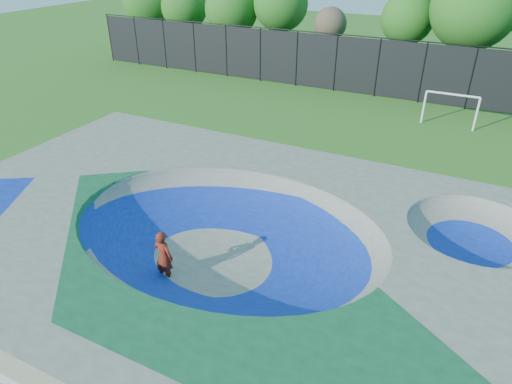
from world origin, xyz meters
TOP-DOWN VIEW (x-y plane):
  - ground at (0.00, 0.00)m, footprint 120.00×120.00m
  - skate_deck at (0.00, 0.00)m, footprint 22.00×14.00m
  - skater at (-1.24, -1.85)m, footprint 0.72×0.50m
  - skateboard at (-1.24, -1.85)m, footprint 0.80×0.28m
  - soccer_goal at (5.31, 17.07)m, footprint 3.04×0.12m
  - fence at (0.00, 21.00)m, footprint 48.09×0.09m
  - treeline at (-0.12, 26.03)m, footprint 52.79×6.62m

SIDE VIEW (x-z plane):
  - ground at x=0.00m, z-range 0.00..0.00m
  - skateboard at x=-1.24m, z-range 0.00..0.05m
  - skate_deck at x=0.00m, z-range 0.00..1.50m
  - skater at x=-1.24m, z-range 0.00..1.88m
  - soccer_goal at x=5.31m, z-range 0.39..2.40m
  - fence at x=0.00m, z-range 0.08..4.12m
  - treeline at x=-0.12m, z-range 0.55..9.24m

